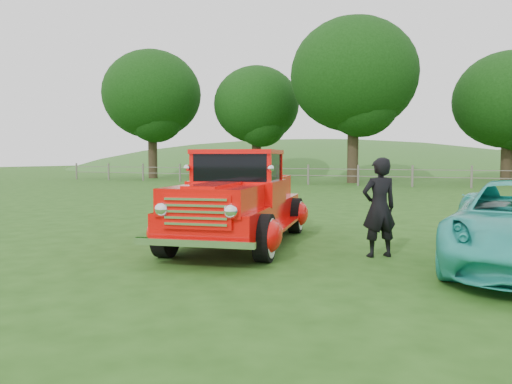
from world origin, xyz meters
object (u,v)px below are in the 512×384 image
at_px(tree_near_west, 354,75).
at_px(man, 379,207).
at_px(tree_far_west, 152,95).
at_px(red_pickup, 239,202).
at_px(tree_near_east, 509,100).
at_px(tree_mid_west, 256,105).

height_order(tree_near_west, man, tree_near_west).
distance_m(tree_far_west, red_pickup, 31.28).
distance_m(tree_near_east, red_pickup, 28.17).
bearing_deg(tree_far_west, tree_near_east, 6.84).
relative_size(tree_mid_west, tree_near_west, 0.81).
height_order(tree_near_west, red_pickup, tree_near_west).
bearing_deg(tree_near_east, tree_near_west, -156.04).
bearing_deg(red_pickup, man, -14.61).
bearing_deg(man, tree_near_west, -113.76).
height_order(red_pickup, man, red_pickup).
bearing_deg(man, red_pickup, -41.87).
bearing_deg(tree_near_east, man, -96.93).
bearing_deg(tree_far_west, man, -48.36).
xyz_separation_m(tree_far_west, tree_mid_west, (8.00, 2.00, -0.94)).
relative_size(tree_far_west, red_pickup, 1.91).
distance_m(tree_mid_west, tree_near_west, 8.63).
bearing_deg(red_pickup, tree_mid_west, 102.70).
bearing_deg(tree_near_east, tree_mid_west, -176.63).
relative_size(tree_far_west, tree_near_west, 0.95).
relative_size(tree_near_east, red_pickup, 1.60).
height_order(tree_far_west, red_pickup, tree_far_west).
xyz_separation_m(tree_mid_west, red_pickup, (11.02, -26.17, -4.75)).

